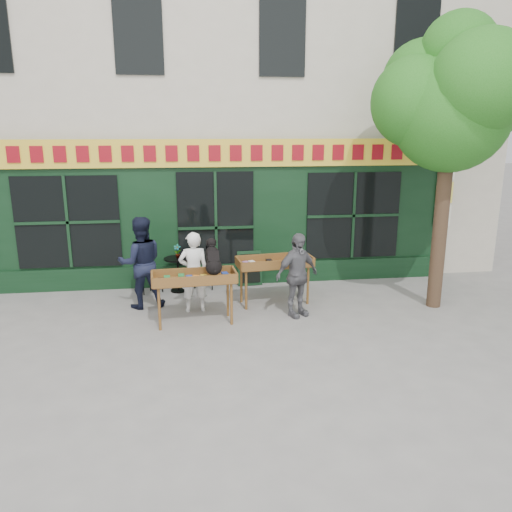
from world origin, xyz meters
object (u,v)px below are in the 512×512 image
(woman, at_px, (194,272))
(man_right, at_px, (297,275))
(dog, at_px, (213,256))
(book_cart_right, at_px, (275,265))
(bistro_table, at_px, (178,268))
(book_cart_center, at_px, (194,281))
(man_left, at_px, (141,263))

(woman, relative_size, man_right, 0.98)
(woman, bearing_deg, dog, 112.40)
(book_cart_right, xyz_separation_m, bistro_table, (-1.98, 1.06, -0.28))
(book_cart_center, bearing_deg, woman, 85.83)
(book_cart_center, height_order, book_cart_right, same)
(woman, distance_m, man_right, 2.01)
(book_cart_right, distance_m, bistro_table, 2.26)
(bistro_table, relative_size, man_left, 0.41)
(book_cart_center, xyz_separation_m, man_left, (-1.04, 1.03, 0.10))
(man_left, bearing_deg, dog, 131.29)
(woman, relative_size, book_cart_right, 1.02)
(dog, distance_m, man_left, 1.79)
(book_cart_right, relative_size, bistro_table, 2.05)
(man_right, xyz_separation_m, man_left, (-2.98, 0.91, 0.11))
(dog, relative_size, woman, 0.38)
(woman, height_order, bistro_table, woman)
(book_cart_center, xyz_separation_m, bistro_table, (-0.34, 1.93, -0.28))
(dog, xyz_separation_m, woman, (-0.35, 0.70, -0.49))
(man_left, bearing_deg, bistro_table, -138.72)
(woman, xyz_separation_m, book_cart_right, (1.64, 0.22, 0.02))
(book_cart_center, height_order, woman, woman)
(man_right, distance_m, bistro_table, 2.92)
(book_cart_right, bearing_deg, man_right, -74.77)
(bistro_table, height_order, man_left, man_left)
(book_cart_right, bearing_deg, woman, -178.95)
(book_cart_right, relative_size, man_right, 0.96)
(dog, relative_size, bistro_table, 0.79)
(dog, xyz_separation_m, man_right, (1.59, 0.17, -0.48))
(book_cart_center, xyz_separation_m, dog, (0.35, -0.05, 0.47))
(man_right, distance_m, man_left, 3.12)
(woman, height_order, man_left, man_left)
(book_cart_right, height_order, man_right, man_right)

